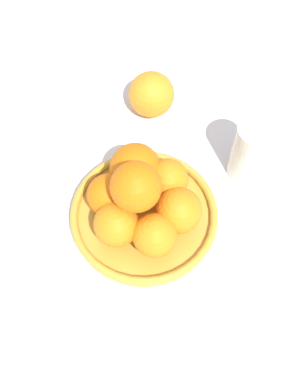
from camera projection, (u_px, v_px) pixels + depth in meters
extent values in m
plane|color=silver|center=(144.00, 219.00, 0.88)|extent=(4.00, 4.00, 0.00)
cylinder|color=gold|center=(144.00, 218.00, 0.87)|extent=(0.23, 0.23, 0.01)
torus|color=gold|center=(144.00, 214.00, 0.86)|extent=(0.24, 0.24, 0.01)
sphere|color=orange|center=(116.00, 224.00, 0.81)|extent=(0.07, 0.07, 0.07)
sphere|color=orange|center=(155.00, 235.00, 0.80)|extent=(0.07, 0.07, 0.07)
sphere|color=orange|center=(179.00, 211.00, 0.82)|extent=(0.07, 0.07, 0.07)
sphere|color=orange|center=(168.00, 179.00, 0.85)|extent=(0.07, 0.07, 0.07)
sphere|color=orange|center=(135.00, 169.00, 0.85)|extent=(0.08, 0.08, 0.08)
sphere|color=orange|center=(108.00, 195.00, 0.83)|extent=(0.07, 0.07, 0.07)
sphere|color=orange|center=(136.00, 187.00, 0.77)|extent=(0.08, 0.08, 0.08)
sphere|color=orange|center=(151.00, 94.00, 0.95)|extent=(0.08, 0.08, 0.08)
cylinder|color=silver|center=(251.00, 151.00, 0.87)|extent=(0.06, 0.06, 0.12)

